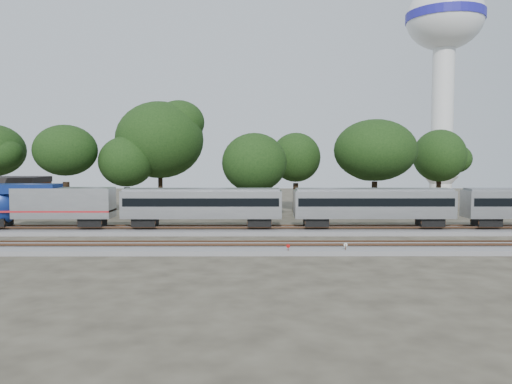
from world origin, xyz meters
TOP-DOWN VIEW (x-y plane):
  - ground at (0.00, 0.00)m, footprint 160.00×160.00m
  - track_far at (0.00, 6.00)m, footprint 160.00×5.00m
  - track_near at (0.00, -4.00)m, footprint 160.00×5.00m
  - train at (21.83, 6.00)m, footprint 103.48×2.95m
  - switch_stand_red at (3.13, -6.28)m, footprint 0.29×0.08m
  - switch_stand_white at (7.78, -5.92)m, footprint 0.31×0.09m
  - switch_lever at (6.12, -5.74)m, footprint 0.56×0.42m
  - water_tower at (37.37, 53.04)m, footprint 14.87×14.87m
  - brick_building at (-37.27, 31.37)m, footprint 10.10×7.15m
  - tree_1 at (-23.65, 18.09)m, footprint 8.86×8.86m
  - tree_2 at (-16.25, 19.53)m, footprint 7.41×7.41m
  - tree_3 at (-12.50, 22.85)m, footprint 10.36×10.36m
  - tree_4 at (0.42, 15.79)m, footprint 7.29×7.29m
  - tree_5 at (6.22, 24.24)m, footprint 7.95×7.95m
  - tree_6 at (15.97, 18.74)m, footprint 8.89×8.89m
  - tree_7 at (27.79, 28.23)m, footprint 8.21×8.21m

SIDE VIEW (x-z plane):
  - ground at x=0.00m, z-range 0.00..0.00m
  - switch_lever at x=6.12m, z-range 0.00..0.30m
  - track_far at x=0.00m, z-range -0.16..0.57m
  - track_near at x=0.00m, z-range -0.16..0.57m
  - switch_stand_red at x=3.13m, z-range 0.13..1.06m
  - switch_stand_white at x=7.78m, z-range 0.14..1.12m
  - brick_building at x=-37.27m, z-range 0.02..4.85m
  - train at x=21.83m, z-range 0.90..5.24m
  - tree_4 at x=0.42m, z-range 2.01..12.29m
  - tree_2 at x=-16.25m, z-range 2.04..12.49m
  - tree_5 at x=6.22m, z-range 2.20..13.40m
  - tree_7 at x=27.79m, z-range 2.27..13.84m
  - tree_1 at x=-23.65m, z-range 2.45..14.94m
  - tree_6 at x=15.97m, z-range 2.46..15.00m
  - tree_3 at x=-12.50m, z-range 2.88..17.49m
  - water_tower at x=37.37m, z-range 9.91..51.07m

